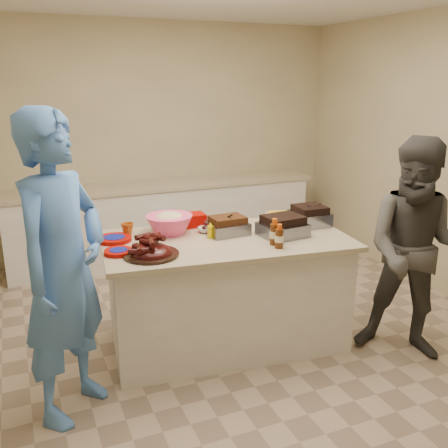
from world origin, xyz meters
name	(u,v)px	position (x,y,z in m)	size (l,w,h in m)	color
room	(242,341)	(0.00, 0.00, 0.00)	(4.50, 5.00, 2.70)	#C1B387
back_counter	(164,220)	(0.00, 2.20, 0.45)	(3.60, 0.64, 0.90)	silver
island	(226,341)	(-0.11, 0.05, 0.00)	(1.86, 0.98, 0.88)	silver
rib_platter	(151,256)	(-0.75, -0.11, 0.88)	(0.38, 0.38, 0.15)	#3F0B09
pulled_pork_tray	(228,234)	(-0.07, 0.14, 0.88)	(0.30, 0.23, 0.09)	#47230F
brisket_tray	(283,236)	(0.31, -0.07, 0.88)	(0.34, 0.28, 0.10)	black
roasting_pan	(309,225)	(0.66, 0.11, 0.88)	(0.28, 0.28, 0.11)	gray
coleslaw_bowl	(170,233)	(-0.48, 0.34, 0.88)	(0.37, 0.37, 0.25)	#FF4D85
sausage_plate	(221,224)	(0.00, 0.43, 0.88)	(0.27, 0.27, 0.05)	silver
mac_cheese_dish	(283,221)	(0.53, 0.31, 0.88)	(0.28, 0.20, 0.07)	gold
bbq_bottle_a	(274,244)	(0.15, -0.22, 0.88)	(0.07, 0.07, 0.20)	#46210A
bbq_bottle_b	(279,248)	(0.14, -0.31, 0.88)	(0.06, 0.06, 0.18)	#46210A
mustard_bottle	(210,238)	(-0.23, 0.10, 0.88)	(0.05, 0.05, 0.13)	#EAC500
sauce_bowl	(206,232)	(-0.20, 0.25, 0.88)	(0.13, 0.04, 0.13)	silver
plate_stack_large	(114,241)	(-0.92, 0.31, 0.88)	(0.26, 0.26, 0.03)	#950600
plate_stack_small	(119,254)	(-0.95, 0.02, 0.88)	(0.20, 0.20, 0.03)	#950600
plastic_cup	(128,235)	(-0.79, 0.44, 0.88)	(0.10, 0.09, 0.10)	#A24B11
basket_stack	(192,226)	(-0.25, 0.46, 0.88)	(0.21, 0.16, 0.11)	#950600
guest_blue	(77,407)	(-1.35, -0.35, 0.00)	(0.70, 1.92, 0.46)	#4B7FCD
guest_gray	(406,352)	(1.12, -0.65, 0.00)	(0.81, 1.67, 0.63)	#464540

